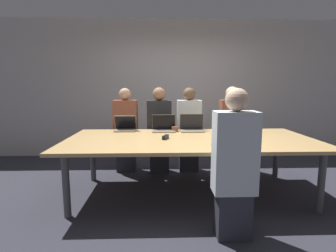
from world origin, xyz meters
TOP-DOWN VIEW (x-y plane):
  - ground_plane at (0.00, 0.00)m, footprint 24.00×24.00m
  - curtain_wall at (0.00, 2.12)m, footprint 12.00×0.06m
  - conference_table at (0.00, 0.00)m, footprint 3.24×1.53m
  - laptop_far_midleft at (-0.34, 0.57)m, footprint 0.35×0.24m
  - person_far_midleft at (-0.41, 0.95)m, footprint 0.40×0.24m
  - laptop_far_center at (0.09, 0.57)m, footprint 0.36×0.25m
  - person_far_center at (0.10, 1.02)m, footprint 0.40×0.24m
  - cup_far_center at (-0.17, 0.54)m, footprint 0.09×0.09m
  - laptop_near_midright at (0.35, -0.61)m, footprint 0.34×0.25m
  - person_near_midright at (0.30, -1.02)m, footprint 0.40×0.24m
  - laptop_far_right at (0.88, 0.59)m, footprint 0.35×0.27m
  - person_far_right at (0.84, 1.05)m, footprint 0.40×0.24m
  - laptop_far_left at (-0.93, 0.62)m, footprint 0.32×0.24m
  - person_far_left at (-0.98, 1.06)m, footprint 0.40×0.24m
  - stapler at (-0.33, -0.04)m, footprint 0.09×0.16m

SIDE VIEW (x-z plane):
  - ground_plane at x=0.00m, z-range 0.00..0.00m
  - person_far_left at x=-0.98m, z-range -0.02..1.40m
  - person_far_center at x=0.10m, z-range -0.02..1.41m
  - person_near_midright at x=0.30m, z-range -0.02..1.42m
  - person_far_midleft at x=-0.41m, z-range -0.02..1.42m
  - person_far_right at x=0.84m, z-range -0.01..1.44m
  - conference_table at x=0.00m, z-range 0.33..1.11m
  - stapler at x=-0.33m, z-range 0.77..0.82m
  - cup_far_center at x=-0.17m, z-range 0.77..0.85m
  - laptop_far_left at x=-0.93m, z-range 0.73..0.96m
  - laptop_near_midright at x=0.35m, z-range 0.72..0.97m
  - laptop_far_midleft at x=-0.34m, z-range 0.72..0.97m
  - laptop_far_center at x=0.09m, z-range 0.72..0.98m
  - laptop_far_right at x=0.88m, z-range 0.72..0.99m
  - curtain_wall at x=0.00m, z-range 0.00..2.80m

